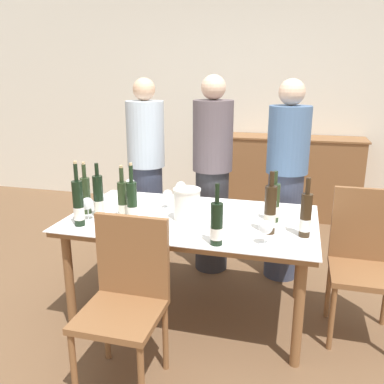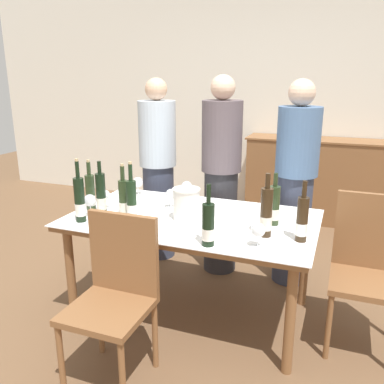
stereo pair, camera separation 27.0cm
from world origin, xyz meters
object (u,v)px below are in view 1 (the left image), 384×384
at_px(wine_bottle_8, 86,196).
at_px(wine_glass_2, 181,187).
at_px(wine_bottle_7, 274,204).
at_px(wine_bottle_4, 306,216).
at_px(wine_glass_3, 168,195).
at_px(chair_right_end, 364,254).
at_px(wine_bottle_0, 132,203).
at_px(wine_glass_4, 101,198).
at_px(wine_glass_1, 266,228).
at_px(sideboard_cabinet, 293,177).
at_px(dining_table, 192,227).
at_px(wine_bottle_1, 99,198).
at_px(wine_bottle_5, 78,204).
at_px(ice_bucket, 187,203).
at_px(chair_near_front, 126,292).
at_px(wine_glass_5, 130,184).
at_px(wine_bottle_3, 123,201).
at_px(wine_glass_0, 88,204).
at_px(wine_bottle_2, 217,225).
at_px(person_guest_left, 212,177).
at_px(wine_bottle_6, 270,211).
at_px(person_host, 147,172).
at_px(person_guest_right, 286,183).

xyz_separation_m(wine_bottle_8, wine_glass_2, (0.54, 0.50, -0.03)).
bearing_deg(wine_glass_2, wine_bottle_7, -24.35).
height_order(wine_bottle_4, wine_glass_3, wine_bottle_4).
bearing_deg(wine_bottle_8, chair_right_end, 5.91).
xyz_separation_m(wine_bottle_0, wine_glass_4, (-0.31, 0.17, -0.04)).
xyz_separation_m(wine_glass_1, wine_glass_4, (-1.17, 0.29, -0.00)).
distance_m(sideboard_cabinet, dining_table, 2.43).
relative_size(wine_bottle_1, wine_bottle_5, 0.90).
xyz_separation_m(ice_bucket, wine_glass_2, (-0.17, 0.45, -0.02)).
height_order(wine_bottle_8, chair_near_front, wine_bottle_8).
xyz_separation_m(wine_bottle_8, wine_glass_5, (0.13, 0.46, -0.03)).
xyz_separation_m(wine_bottle_3, wine_glass_0, (-0.22, -0.07, -0.02)).
bearing_deg(wine_bottle_2, dining_table, 121.90).
xyz_separation_m(wine_bottle_0, person_guest_left, (0.33, 0.94, -0.03)).
bearing_deg(wine_glass_5, wine_glass_1, -31.36).
relative_size(ice_bucket, wine_bottle_2, 0.60).
height_order(wine_bottle_6, wine_glass_5, wine_bottle_6).
bearing_deg(wine_bottle_0, wine_bottle_8, 165.12).
bearing_deg(wine_glass_5, sideboard_cabinet, 58.30).
relative_size(wine_glass_5, person_host, 0.09).
relative_size(ice_bucket, wine_bottle_0, 0.54).
distance_m(wine_glass_2, wine_glass_4, 0.63).
xyz_separation_m(wine_glass_1, chair_near_front, (-0.70, -0.39, -0.29)).
xyz_separation_m(ice_bucket, wine_bottle_3, (-0.41, -0.11, 0.01)).
relative_size(dining_table, wine_bottle_3, 4.47).
relative_size(dining_table, wine_glass_4, 12.01).
xyz_separation_m(sideboard_cabinet, wine_bottle_4, (0.11, -2.49, 0.37)).
bearing_deg(chair_near_front, ice_bucket, 76.65).
bearing_deg(wine_bottle_0, wine_bottle_7, 17.02).
bearing_deg(wine_bottle_8, wine_bottle_1, -25.86).
relative_size(wine_bottle_5, person_guest_left, 0.25).
relative_size(wine_bottle_3, person_host, 0.23).
height_order(sideboard_cabinet, wine_bottle_5, wine_bottle_5).
height_order(wine_bottle_6, wine_glass_2, wine_bottle_6).
bearing_deg(dining_table, wine_glass_0, -160.36).
bearing_deg(wine_glass_4, wine_glass_0, -88.61).
relative_size(dining_table, wine_bottle_2, 4.61).
bearing_deg(wine_glass_5, chair_near_front, -68.47).
xyz_separation_m(wine_bottle_0, wine_bottle_6, (0.87, 0.06, 0.01)).
bearing_deg(wine_glass_1, wine_bottle_1, 171.78).
relative_size(wine_bottle_3, wine_glass_1, 2.61).
bearing_deg(wine_bottle_6, wine_glass_4, 174.67).
height_order(wine_bottle_0, person_guest_right, person_guest_right).
height_order(dining_table, wine_glass_3, wine_glass_3).
xyz_separation_m(wine_bottle_0, wine_glass_2, (0.15, 0.60, -0.04)).
bearing_deg(chair_right_end, wine_glass_5, 171.28).
relative_size(wine_bottle_2, wine_bottle_5, 0.85).
bearing_deg(wine_glass_1, wine_bottle_5, -179.94).
bearing_deg(sideboard_cabinet, wine_glass_3, -111.09).
relative_size(ice_bucket, person_guest_left, 0.13).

